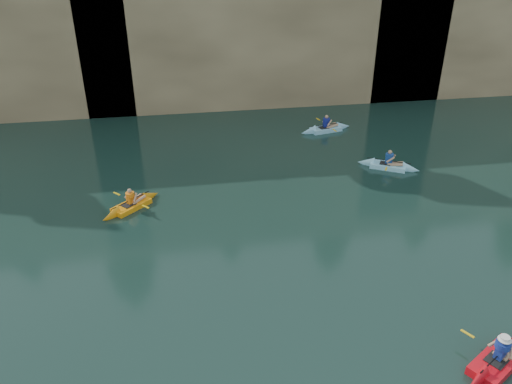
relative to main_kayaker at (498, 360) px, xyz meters
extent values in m
plane|color=black|center=(-3.94, 1.61, -0.17)|extent=(160.00, 160.00, 0.00)
cube|color=tan|center=(-1.94, 24.21, 5.53)|extent=(24.00, 2.40, 11.40)
cube|color=black|center=(-7.94, 23.56, 1.43)|extent=(3.50, 1.00, 3.20)
cube|color=black|center=(6.06, 23.56, 2.08)|extent=(5.00, 1.00, 4.50)
cube|color=red|center=(0.00, 0.00, -0.02)|extent=(2.78, 2.11, 0.31)
cube|color=black|center=(-0.13, -0.08, 0.11)|extent=(0.73, 0.72, 0.04)
cube|color=navy|center=(0.00, 0.00, 0.41)|extent=(0.42, 0.37, 0.52)
sphere|color=tan|center=(0.00, 0.00, 0.78)|extent=(0.22, 0.22, 0.22)
cylinder|color=black|center=(0.00, 0.00, 0.28)|extent=(1.89, 1.13, 0.04)
cube|color=gold|center=(-0.50, 0.85, 0.28)|extent=(0.28, 0.40, 0.02)
cylinder|color=white|center=(0.00, 0.00, 0.82)|extent=(0.37, 0.37, 0.10)
cube|color=orange|center=(-10.66, 10.81, -0.04)|extent=(2.26, 2.18, 0.26)
cone|color=orange|center=(-9.83, 11.57, -0.04)|extent=(1.11, 1.10, 0.71)
cone|color=orange|center=(-11.48, 10.04, -0.04)|extent=(1.11, 1.10, 0.71)
cube|color=black|center=(-10.77, 10.71, 0.06)|extent=(0.71, 0.70, 0.04)
cube|color=orange|center=(-10.66, 10.81, 0.33)|extent=(0.38, 0.38, 0.48)
sphere|color=tan|center=(-10.66, 10.81, 0.68)|extent=(0.20, 0.20, 0.20)
cylinder|color=black|center=(-10.66, 10.81, 0.23)|extent=(1.57, 1.46, 0.04)
cube|color=gold|center=(-11.31, 11.51, 0.23)|extent=(0.34, 0.36, 0.02)
cube|color=gold|center=(-10.00, 10.11, 0.23)|extent=(0.34, 0.36, 0.02)
cube|color=#98E2FF|center=(2.10, 12.82, -0.04)|extent=(2.48, 1.88, 0.27)
cone|color=#98E2FF|center=(3.08, 12.25, -0.04)|extent=(1.11, 1.07, 0.75)
cone|color=#98E2FF|center=(1.11, 13.38, -0.04)|extent=(1.11, 1.07, 0.75)
cube|color=black|center=(1.97, 12.89, 0.07)|extent=(0.71, 0.68, 0.04)
cube|color=navy|center=(2.10, 12.82, 0.36)|extent=(0.40, 0.36, 0.50)
sphere|color=tan|center=(2.10, 12.82, 0.72)|extent=(0.21, 0.21, 0.21)
cylinder|color=black|center=(2.10, 12.82, 0.24)|extent=(1.93, 1.13, 0.04)
cube|color=gold|center=(2.60, 13.69, 0.24)|extent=(0.28, 0.40, 0.02)
cube|color=gold|center=(1.60, 11.95, 0.24)|extent=(0.28, 0.40, 0.02)
cube|color=#8DCCEC|center=(0.45, 18.37, -0.04)|extent=(2.65, 1.32, 0.28)
cone|color=#8DCCEC|center=(1.62, 18.63, -0.04)|extent=(1.04, 0.93, 0.76)
cone|color=#8DCCEC|center=(-0.72, 18.11, -0.04)|extent=(1.04, 0.93, 0.76)
cube|color=black|center=(0.31, 18.34, 0.07)|extent=(0.64, 0.58, 0.04)
cube|color=navy|center=(0.45, 18.37, 0.37)|extent=(0.39, 0.29, 0.51)
sphere|color=tan|center=(0.45, 18.37, 0.73)|extent=(0.21, 0.21, 0.21)
cylinder|color=black|center=(0.45, 18.37, 0.24)|extent=(2.20, 0.52, 0.04)
cube|color=gold|center=(0.23, 19.37, 0.24)|extent=(0.17, 0.43, 0.02)
cube|color=gold|center=(0.67, 17.38, 0.24)|extent=(0.17, 0.43, 0.02)
camera|label=1|loc=(-8.41, -8.86, 10.81)|focal=35.00mm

